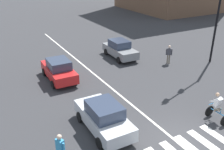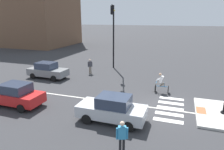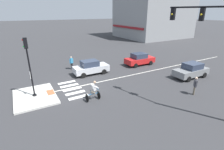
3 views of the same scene
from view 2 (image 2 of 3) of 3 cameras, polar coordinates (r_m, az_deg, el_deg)
The scene contains 17 objects.
ground_plane at distance 14.94m, azimuth 14.01°, elevation -8.73°, with size 300.00×300.00×0.00m, color #333335.
traffic_island at distance 15.16m, azimuth 28.50°, elevation -9.59°, with size 4.45×3.31×0.15m, color beige.
tactile_pad_front at distance 14.94m, azimuth 23.57°, elevation -9.00°, with size 1.10×0.60×0.01m, color #DB5B38.
crosswalk_stripe_a at distance 13.24m, azimuth 15.36°, elevation -12.15°, with size 0.44×1.80×0.01m, color silver.
crosswalk_stripe_b at distance 14.07m, azimuth 15.63°, elevation -10.42°, with size 0.44×1.80×0.01m, color silver.
crosswalk_stripe_c at distance 14.92m, azimuth 15.87°, elevation -8.89°, with size 0.44×1.80×0.01m, color silver.
crosswalk_stripe_d at distance 15.77m, azimuth 16.08°, elevation -7.53°, with size 0.44×1.80×0.01m, color silver.
crosswalk_stripe_e at distance 16.63m, azimuth 16.27°, elevation -6.30°, with size 0.44×1.80×0.01m, color silver.
lane_centre_line at distance 18.25m, azimuth -19.18°, elevation -4.57°, with size 0.14×28.00×0.01m, color silver.
traffic_light_mast at distance 23.53m, azimuth 0.32°, elevation 13.42°, with size 4.76×1.64×7.44m.
building_corner_left at distance 50.70m, azimuth -21.41°, elevation 18.51°, with size 14.52×16.96×18.71m.
car_grey_eastbound_far at distance 22.09m, azimuth -17.52°, elevation 1.25°, with size 1.94×4.15×1.64m.
car_red_westbound_far at distance 16.05m, azimuth -25.39°, elevation -4.97°, with size 1.90×4.13×1.64m.
car_silver_westbound_near at distance 12.39m, azimuth 0.04°, elevation -9.39°, with size 1.88×4.12×1.64m.
cyclist at distance 17.41m, azimuth 13.59°, elevation -2.08°, with size 0.66×1.09×1.68m.
pedestrian_at_curb_left at distance 9.58m, azimuth 2.82°, elevation -16.40°, with size 0.34×0.52×1.67m.
pedestrian_waiting_far_side at distance 22.76m, azimuth -6.13°, elevation 2.76°, with size 0.42×0.41×1.67m.
Camera 2 is at (-13.62, -0.87, 6.09)m, focal length 32.81 mm.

